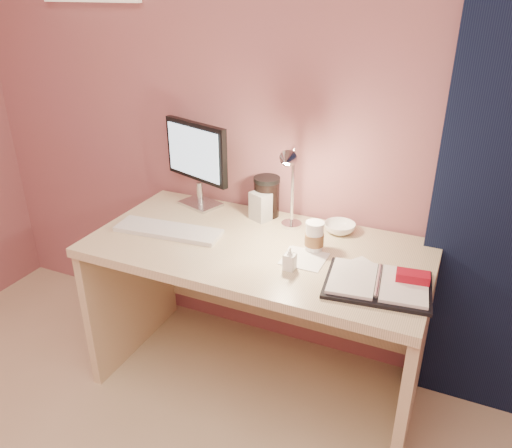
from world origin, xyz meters
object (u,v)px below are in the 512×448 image
at_px(planner, 381,283).
at_px(keyboard, 168,230).
at_px(desk_lamp, 281,181).
at_px(dark_jar, 267,198).
at_px(product_box, 261,206).
at_px(lotion_bottle, 290,258).
at_px(desk, 265,283).
at_px(bowl, 340,228).
at_px(monitor, 198,157).
at_px(coffee_cup, 314,237).

bearing_deg(planner, keyboard, 169.47).
height_order(keyboard, desk_lamp, desk_lamp).
xyz_separation_m(dark_jar, product_box, (-0.01, -0.06, -0.02)).
height_order(keyboard, product_box, product_box).
bearing_deg(product_box, lotion_bottle, -27.99).
distance_m(keyboard, desk_lamp, 0.54).
bearing_deg(dark_jar, desk_lamp, -51.15).
height_order(desk, dark_jar, dark_jar).
bearing_deg(keyboard, dark_jar, 41.52).
bearing_deg(planner, bowl, 117.72).
height_order(monitor, desk_lamp, monitor).
height_order(lotion_bottle, dark_jar, dark_jar).
bearing_deg(coffee_cup, desk, 174.40).
distance_m(desk, lotion_bottle, 0.39).
relative_size(bowl, product_box, 1.04).
bearing_deg(dark_jar, lotion_bottle, -56.94).
xyz_separation_m(desk, lotion_bottle, (0.19, -0.20, 0.27)).
distance_m(monitor, dark_jar, 0.38).
xyz_separation_m(monitor, coffee_cup, (0.65, -0.21, -0.19)).
relative_size(monitor, coffee_cup, 3.30).
relative_size(keyboard, desk_lamp, 1.19).
relative_size(desk, desk_lamp, 3.58).
distance_m(lotion_bottle, dark_jar, 0.50).
xyz_separation_m(bowl, desk_lamp, (-0.23, -0.12, 0.22)).
bearing_deg(planner, dark_jar, 139.85).
bearing_deg(lotion_bottle, coffee_cup, 78.78).
distance_m(desk, coffee_cup, 0.36).
bearing_deg(lotion_bottle, desk_lamp, 118.99).
height_order(planner, dark_jar, dark_jar).
xyz_separation_m(dark_jar, desk_lamp, (0.13, -0.16, 0.16)).
relative_size(desk, dark_jar, 8.44).
relative_size(keyboard, lotion_bottle, 4.89).
distance_m(monitor, coffee_cup, 0.71).
bearing_deg(keyboard, planner, -9.04).
distance_m(desk, bowl, 0.41).
bearing_deg(desk_lamp, lotion_bottle, -71.44).
bearing_deg(planner, desk_lamp, 146.75).
xyz_separation_m(coffee_cup, desk_lamp, (-0.18, 0.07, 0.19)).
bearing_deg(desk, product_box, 119.63).
xyz_separation_m(monitor, dark_jar, (0.34, 0.02, -0.16)).
height_order(coffee_cup, product_box, product_box).
bearing_deg(planner, coffee_cup, 144.86).
distance_m(planner, dark_jar, 0.73).
bearing_deg(monitor, coffee_cup, 0.58).
xyz_separation_m(planner, product_box, (-0.62, 0.34, 0.05)).
bearing_deg(product_box, desk, -35.91).
bearing_deg(coffee_cup, product_box, 150.21).
relative_size(planner, desk_lamp, 1.02).
height_order(bowl, desk_lamp, desk_lamp).
relative_size(planner, lotion_bottle, 4.18).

